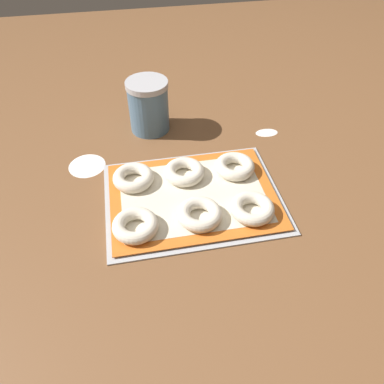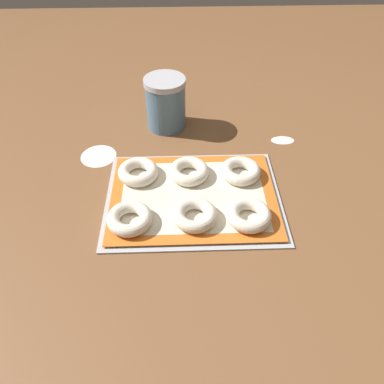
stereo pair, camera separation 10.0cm
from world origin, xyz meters
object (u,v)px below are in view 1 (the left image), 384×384
baking_tray (192,198)px  bagel_back_center (184,172)px  bagel_back_right (235,166)px  bagel_front_left (135,225)px  bagel_back_left (133,178)px  bagel_front_center (198,214)px  flour_canister (149,106)px  bagel_front_right (252,208)px

baking_tray → bagel_back_center: bearing=94.0°
bagel_back_center → bagel_back_right: same height
bagel_front_left → bagel_back_left: (0.01, 0.16, 0.00)m
baking_tray → bagel_front_center: size_ratio=4.14×
bagel_front_center → bagel_back_center: size_ratio=1.00×
bagel_back_right → bagel_front_left: bearing=-150.2°
baking_tray → bagel_back_left: bagel_back_left is taller
baking_tray → flour_canister: size_ratio=2.77×
bagel_front_center → bagel_back_right: bearing=49.3°
bagel_front_center → bagel_back_left: (-0.13, 0.15, 0.00)m
bagel_front_left → bagel_back_right: size_ratio=1.00×
bagel_front_right → bagel_back_center: bearing=130.0°
baking_tray → bagel_back_center: (-0.01, 0.08, 0.02)m
bagel_front_left → bagel_front_right: (0.27, 0.00, 0.00)m
bagel_front_right → flour_canister: bearing=115.4°
flour_canister → bagel_front_right: bearing=-64.6°
bagel_back_left → bagel_back_right: same height
bagel_front_right → bagel_back_right: same height
baking_tray → bagel_back_right: 0.15m
bagel_back_center → flour_canister: bearing=103.8°
bagel_front_left → bagel_front_right: size_ratio=1.00×
bagel_back_left → bagel_back_center: 0.13m
bagel_back_left → bagel_front_center: bearing=-48.8°
bagel_front_right → bagel_back_left: bearing=148.7°
bagel_front_right → bagel_front_left: bearing=-179.7°
bagel_front_left → baking_tray: bearing=29.6°
bagel_front_center → bagel_back_left: bearing=131.2°
bagel_front_right → flour_canister: size_ratio=0.67×
bagel_front_right → flour_canister: 0.45m
flour_canister → bagel_back_center: bearing=-76.2°
baking_tray → bagel_back_left: 0.16m
baking_tray → bagel_front_left: (-0.14, -0.08, 0.02)m
bagel_front_center → bagel_front_right: same height
bagel_front_right → bagel_back_left: size_ratio=1.00×
baking_tray → bagel_front_right: bearing=-32.3°
bagel_front_left → flour_canister: size_ratio=0.67×
bagel_front_left → bagel_back_center: 0.21m
bagel_front_right → bagel_front_center: bearing=177.7°
bagel_front_right → flour_canister: flour_canister is taller
bagel_front_right → bagel_back_center: 0.20m
bagel_front_left → bagel_back_right: (0.27, 0.15, 0.00)m
bagel_front_left → flour_canister: (0.08, 0.40, 0.05)m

